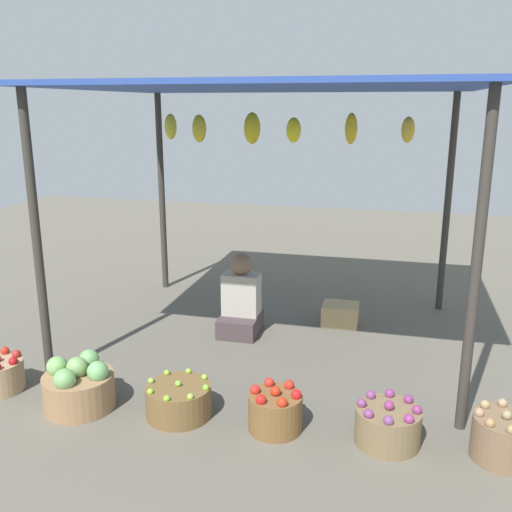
% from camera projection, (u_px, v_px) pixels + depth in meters
% --- Properties ---
extents(ground_plane, '(14.00, 14.00, 0.00)m').
position_uv_depth(ground_plane, '(272.00, 337.00, 5.32)').
color(ground_plane, '#615C50').
extents(market_stall_structure, '(3.43, 2.68, 2.28)m').
position_uv_depth(market_stall_structure, '(273.00, 103.00, 4.77)').
color(market_stall_structure, '#38332D').
rests_on(market_stall_structure, ground).
extents(vendor_person, '(0.36, 0.44, 0.78)m').
position_uv_depth(vendor_person, '(241.00, 303.00, 5.36)').
color(vendor_person, '#453739').
rests_on(vendor_person, ground).
extents(basket_cabbages, '(0.50, 0.50, 0.39)m').
position_uv_depth(basket_cabbages, '(79.00, 386.00, 4.05)').
color(basket_cabbages, '#9A724D').
rests_on(basket_cabbages, ground).
extents(basket_limes, '(0.46, 0.46, 0.26)m').
position_uv_depth(basket_limes, '(179.00, 400.00, 3.96)').
color(basket_limes, brown).
rests_on(basket_limes, ground).
extents(basket_red_tomatoes, '(0.36, 0.36, 0.31)m').
position_uv_depth(basket_red_tomatoes, '(275.00, 411.00, 3.78)').
color(basket_red_tomatoes, brown).
rests_on(basket_red_tomatoes, ground).
extents(basket_purple_onions, '(0.42, 0.42, 0.30)m').
position_uv_depth(basket_purple_onions, '(388.00, 425.00, 3.63)').
color(basket_purple_onions, olive).
rests_on(basket_purple_onions, ground).
extents(basket_potatoes, '(0.38, 0.38, 0.33)m').
position_uv_depth(basket_potatoes, '(504.00, 437.00, 3.46)').
color(basket_potatoes, brown).
rests_on(basket_potatoes, ground).
extents(wooden_crate_near_vendor, '(0.35, 0.29, 0.21)m').
position_uv_depth(wooden_crate_near_vendor, '(340.00, 314.00, 5.61)').
color(wooden_crate_near_vendor, tan).
rests_on(wooden_crate_near_vendor, ground).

